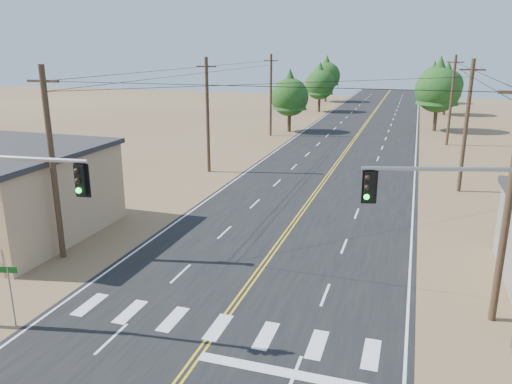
% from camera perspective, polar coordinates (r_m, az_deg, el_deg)
% --- Properties ---
extents(road, '(15.00, 200.00, 0.02)m').
position_cam_1_polar(road, '(40.38, 7.35, 0.62)').
color(road, black).
rests_on(road, ground).
extents(utility_pole_left_near, '(1.80, 0.30, 10.00)m').
position_cam_1_polar(utility_pole_left_near, '(27.27, -22.23, 3.03)').
color(utility_pole_left_near, '#4C3826').
rests_on(utility_pole_left_near, ground).
extents(utility_pole_left_mid, '(1.80, 0.30, 10.00)m').
position_cam_1_polar(utility_pole_left_mid, '(44.23, -5.56, 8.80)').
color(utility_pole_left_mid, '#4C3826').
rests_on(utility_pole_left_mid, ground).
extents(utility_pole_left_far, '(1.80, 0.30, 10.00)m').
position_cam_1_polar(utility_pole_left_far, '(63.00, 1.70, 11.06)').
color(utility_pole_left_far, '#4C3826').
rests_on(utility_pole_left_far, ground).
extents(utility_pole_right_near, '(1.80, 0.30, 10.00)m').
position_cam_1_polar(utility_pole_right_near, '(21.42, 26.95, -0.90)').
color(utility_pole_right_near, '#4C3826').
rests_on(utility_pole_right_near, ground).
extents(utility_pole_right_mid, '(1.80, 0.30, 10.00)m').
position_cam_1_polar(utility_pole_right_mid, '(40.88, 22.88, 7.00)').
color(utility_pole_right_mid, '#4C3826').
rests_on(utility_pole_right_mid, ground).
extents(utility_pole_right_far, '(1.80, 0.30, 10.00)m').
position_cam_1_polar(utility_pole_right_far, '(60.70, 21.42, 9.78)').
color(utility_pole_right_far, '#4C3826').
rests_on(utility_pole_right_far, ground).
extents(signal_mast_right, '(5.92, 1.91, 7.03)m').
position_cam_1_polar(signal_mast_right, '(18.99, 24.32, -3.69)').
color(signal_mast_right, gray).
rests_on(signal_mast_right, ground).
extents(street_sign, '(0.76, 0.20, 2.59)m').
position_cam_1_polar(street_sign, '(22.13, -26.28, -9.68)').
color(street_sign, gray).
rests_on(street_sign, ground).
extents(tree_left_near, '(4.92, 4.92, 8.21)m').
position_cam_1_polar(tree_left_near, '(66.18, 3.88, 11.19)').
color(tree_left_near, '#3F2D1E').
rests_on(tree_left_near, ground).
extents(tree_left_mid, '(5.03, 5.03, 8.38)m').
position_cam_1_polar(tree_left_mid, '(87.94, 7.31, 12.41)').
color(tree_left_mid, '#3F2D1E').
rests_on(tree_left_mid, ground).
extents(tree_left_far, '(5.60, 5.60, 9.33)m').
position_cam_1_polar(tree_left_far, '(104.86, 8.05, 13.30)').
color(tree_left_far, '#3F2D1E').
rests_on(tree_left_far, ground).
extents(tree_right_near, '(5.88, 5.88, 9.81)m').
position_cam_1_polar(tree_right_near, '(70.69, 20.14, 11.38)').
color(tree_right_near, '#3F2D1E').
rests_on(tree_right_near, ground).
extents(tree_right_mid, '(5.22, 5.22, 8.70)m').
position_cam_1_polar(tree_right_mid, '(88.83, 20.99, 11.66)').
color(tree_right_mid, '#3F2D1E').
rests_on(tree_right_mid, ground).
extents(tree_right_far, '(5.00, 5.00, 8.33)m').
position_cam_1_polar(tree_right_far, '(106.89, 19.63, 12.26)').
color(tree_right_far, '#3F2D1E').
rests_on(tree_right_far, ground).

